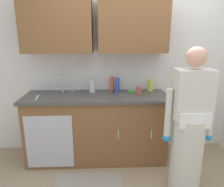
{
  "coord_description": "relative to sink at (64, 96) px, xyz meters",
  "views": [
    {
      "loc": [
        -0.45,
        -2.07,
        1.71
      ],
      "look_at": [
        -0.34,
        0.55,
        1.0
      ],
      "focal_mm": 33.73,
      "sensor_mm": 36.0,
      "label": 1
    }
  ],
  "objects": [
    {
      "name": "countertop",
      "position": [
        0.44,
        -0.01,
        -0.01
      ],
      "size": [
        1.96,
        0.66,
        0.04
      ],
      "primitive_type": "cube",
      "color": "#474442",
      "rests_on": "counter_cabinet"
    },
    {
      "name": "kitchen_wall_with_uppers",
      "position": [
        0.85,
        0.29,
        0.55
      ],
      "size": [
        4.8,
        0.44,
        2.7
      ],
      "color": "silver",
      "rests_on": "ground"
    },
    {
      "name": "knife_on_counter",
      "position": [
        -0.33,
        -0.1,
        0.02
      ],
      "size": [
        0.06,
        0.24,
        0.01
      ],
      "primitive_type": "cube",
      "rotation": [
        0.0,
        0.0,
        1.71
      ],
      "color": "silver",
      "rests_on": "countertop"
    },
    {
      "name": "sink",
      "position": [
        0.0,
        0.0,
        0.0
      ],
      "size": [
        0.5,
        0.36,
        0.35
      ],
      "color": "#B7BABF",
      "rests_on": "counter_cabinet"
    },
    {
      "name": "bottle_soap",
      "position": [
        0.73,
        0.14,
        0.12
      ],
      "size": [
        0.07,
        0.07,
        0.21
      ],
      "primitive_type": "cylinder",
      "color": "#334CB2",
      "rests_on": "countertop"
    },
    {
      "name": "bottle_cleaner_spray",
      "position": [
        0.38,
        0.14,
        0.1
      ],
      "size": [
        0.08,
        0.08,
        0.18
      ],
      "primitive_type": "cylinder",
      "color": "silver",
      "rests_on": "countertop"
    },
    {
      "name": "sponge",
      "position": [
        0.95,
        0.11,
        0.03
      ],
      "size": [
        0.11,
        0.07,
        0.03
      ],
      "primitive_type": "cube",
      "color": "#4CBF4C",
      "rests_on": "countertop"
    },
    {
      "name": "cup_by_sink",
      "position": [
        1.02,
        0.0,
        0.07
      ],
      "size": [
        0.08,
        0.08,
        0.11
      ],
      "primitive_type": "cylinder",
      "color": "#B24C47",
      "rests_on": "countertop"
    },
    {
      "name": "person_at_sink",
      "position": [
        1.45,
        -0.74,
        -0.23
      ],
      "size": [
        0.55,
        0.34,
        1.62
      ],
      "color": "white",
      "rests_on": "ground"
    },
    {
      "name": "counter_cabinet",
      "position": [
        0.44,
        -0.01,
        -0.48
      ],
      "size": [
        1.9,
        0.62,
        0.9
      ],
      "color": "brown",
      "rests_on": "ground"
    },
    {
      "name": "bottle_water_tall",
      "position": [
        0.66,
        0.19,
        0.12
      ],
      "size": [
        0.06,
        0.06,
        0.21
      ],
      "primitive_type": "cylinder",
      "color": "#E05933",
      "rests_on": "countertop"
    },
    {
      "name": "floor_mat",
      "position": [
        0.35,
        -0.66,
        -0.92
      ],
      "size": [
        0.8,
        0.5,
        0.01
      ],
      "primitive_type": "cube",
      "color": "gray",
      "rests_on": "ground"
    },
    {
      "name": "bottle_water_short",
      "position": [
        1.22,
        0.18,
        0.1
      ],
      "size": [
        0.08,
        0.08,
        0.17
      ],
      "primitive_type": "cylinder",
      "color": "#D8D14C",
      "rests_on": "countertop"
    }
  ]
}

